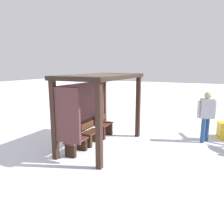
# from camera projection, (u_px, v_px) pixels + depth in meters

# --- Properties ---
(ground_plane) EXTENTS (60.00, 60.00, 0.00)m
(ground_plane) POSITION_uv_depth(u_px,v_px,m) (102.00, 146.00, 7.17)
(ground_plane) COLOR white
(bus_shelter) EXTENTS (3.16, 1.64, 2.30)m
(bus_shelter) POSITION_uv_depth(u_px,v_px,m) (94.00, 93.00, 6.81)
(bus_shelter) COLOR #35221A
(bus_shelter) RESTS_ON ground
(bench_left_inside) EXTENTS (0.79, 0.37, 0.71)m
(bench_left_inside) POSITION_uv_depth(u_px,v_px,m) (76.00, 144.00, 6.50)
(bench_left_inside) COLOR #572A2B
(bench_left_inside) RESTS_ON ground
(bench_center_inside) EXTENTS (0.79, 0.37, 0.73)m
(bench_center_inside) POSITION_uv_depth(u_px,v_px,m) (91.00, 135.00, 7.28)
(bench_center_inside) COLOR #482A18
(bench_center_inside) RESTS_ON ground
(bench_right_inside) EXTENTS (0.79, 0.41, 0.78)m
(bench_right_inside) POSITION_uv_depth(u_px,v_px,m) (104.00, 128.00, 8.06)
(bench_right_inside) COLOR #512B1F
(bench_right_inside) RESTS_ON ground
(person_walking) EXTENTS (0.42, 0.61, 1.72)m
(person_walking) POSITION_uv_depth(u_px,v_px,m) (206.00, 113.00, 7.37)
(person_walking) COLOR #B8B5BD
(person_walking) RESTS_ON ground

